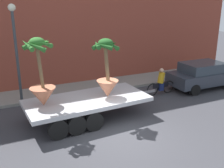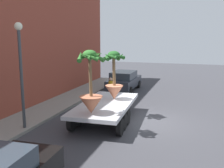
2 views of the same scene
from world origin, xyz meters
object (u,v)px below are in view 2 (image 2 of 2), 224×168
(parked_car, at_px, (124,80))
(potted_palm_middle, at_px, (114,80))
(cyclist, at_px, (111,89))
(street_lamp, at_px, (21,62))
(flatbed_trailer, at_px, (104,108))
(potted_palm_rear, at_px, (91,91))

(parked_car, bearing_deg, potted_palm_middle, -168.91)
(potted_palm_middle, xyz_separation_m, cyclist, (3.99, 1.51, -1.37))
(street_lamp, bearing_deg, potted_palm_middle, -44.94)
(flatbed_trailer, xyz_separation_m, cyclist, (5.11, 1.36, -0.09))
(potted_palm_rear, relative_size, parked_car, 0.64)
(flatbed_trailer, distance_m, potted_palm_middle, 1.71)
(cyclist, relative_size, street_lamp, 0.38)
(parked_car, bearing_deg, cyclist, 177.20)
(flatbed_trailer, xyz_separation_m, potted_palm_rear, (-1.68, 0.02, 1.26))
(potted_palm_rear, distance_m, street_lamp, 3.43)
(parked_car, distance_m, street_lamp, 10.77)
(parked_car, bearing_deg, street_lamp, 169.18)
(flatbed_trailer, relative_size, cyclist, 3.52)
(potted_palm_rear, xyz_separation_m, potted_palm_middle, (2.81, -0.17, 0.01))
(street_lamp, bearing_deg, potted_palm_rear, -80.37)
(potted_palm_rear, height_order, street_lamp, street_lamp)
(flatbed_trailer, bearing_deg, cyclist, 14.92)
(potted_palm_rear, relative_size, cyclist, 1.53)
(parked_car, relative_size, street_lamp, 0.91)
(flatbed_trailer, height_order, potted_palm_rear, potted_palm_rear)
(potted_palm_middle, bearing_deg, parked_car, 11.09)
(potted_palm_rear, height_order, parked_car, potted_palm_rear)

